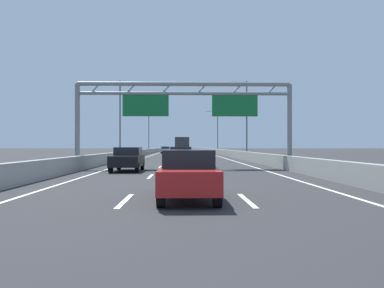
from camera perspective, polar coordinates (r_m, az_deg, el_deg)
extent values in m
plane|color=#2D2D30|center=(99.04, -1.29, -1.17)|extent=(260.00, 260.00, 0.00)
cube|color=white|center=(11.76, -9.76, -8.16)|extent=(0.16, 3.00, 0.01)
cube|color=white|center=(20.66, -6.09, -4.73)|extent=(0.16, 3.00, 0.01)
cube|color=white|center=(29.62, -4.65, -3.37)|extent=(0.16, 3.00, 0.01)
cube|color=white|center=(38.60, -3.88, -2.64)|extent=(0.16, 3.00, 0.01)
cube|color=white|center=(47.58, -3.40, -2.18)|extent=(0.16, 3.00, 0.01)
cube|color=white|center=(56.57, -3.07, -1.87)|extent=(0.16, 3.00, 0.01)
cube|color=white|center=(65.57, -2.83, -1.64)|extent=(0.16, 3.00, 0.01)
cube|color=white|center=(74.56, -2.65, -1.47)|extent=(0.16, 3.00, 0.01)
cube|color=white|center=(83.56, -2.51, -1.34)|extent=(0.16, 3.00, 0.01)
cube|color=white|center=(92.55, -2.40, -1.23)|extent=(0.16, 3.00, 0.01)
cube|color=white|center=(101.55, -2.31, -1.14)|extent=(0.16, 3.00, 0.01)
cube|color=white|center=(110.55, -2.23, -1.06)|extent=(0.16, 3.00, 0.01)
cube|color=white|center=(119.55, -2.16, -1.00)|extent=(0.16, 3.00, 0.01)
cube|color=white|center=(128.54, -2.10, -0.95)|extent=(0.16, 3.00, 0.01)
cube|color=white|center=(137.54, -2.05, -0.90)|extent=(0.16, 3.00, 0.01)
cube|color=white|center=(146.54, -2.01, -0.86)|extent=(0.16, 3.00, 0.01)
cube|color=white|center=(155.54, -1.97, -0.82)|extent=(0.16, 3.00, 0.01)
cube|color=white|center=(11.79, 8.00, -8.14)|extent=(0.16, 3.00, 0.01)
cube|color=white|center=(20.67, 3.93, -4.73)|extent=(0.16, 3.00, 0.01)
cube|color=white|center=(29.63, 2.33, -3.37)|extent=(0.16, 3.00, 0.01)
cube|color=white|center=(38.60, 1.47, -2.63)|extent=(0.16, 3.00, 0.01)
cube|color=white|center=(47.59, 0.94, -2.18)|extent=(0.16, 3.00, 0.01)
cube|color=white|center=(56.58, 0.58, -1.87)|extent=(0.16, 3.00, 0.01)
cube|color=white|center=(65.57, 0.31, -1.64)|extent=(0.16, 3.00, 0.01)
cube|color=white|center=(74.57, 0.11, -1.47)|extent=(0.16, 3.00, 0.01)
cube|color=white|center=(83.56, -0.04, -1.34)|extent=(0.16, 3.00, 0.01)
cube|color=white|center=(92.56, -0.17, -1.23)|extent=(0.16, 3.00, 0.01)
cube|color=white|center=(101.55, -0.27, -1.14)|extent=(0.16, 3.00, 0.01)
cube|color=white|center=(110.55, -0.36, -1.06)|extent=(0.16, 3.00, 0.01)
cube|color=white|center=(119.55, -0.44, -1.00)|extent=(0.16, 3.00, 0.01)
cube|color=white|center=(128.55, -0.50, -0.95)|extent=(0.16, 3.00, 0.01)
cube|color=white|center=(137.55, -0.56, -0.90)|extent=(0.16, 3.00, 0.01)
cube|color=white|center=(146.54, -0.60, -0.86)|extent=(0.16, 3.00, 0.01)
cube|color=white|center=(155.54, -0.65, -0.82)|extent=(0.16, 3.00, 0.01)
cube|color=white|center=(87.19, -4.73, -1.29)|extent=(0.16, 176.00, 0.01)
cube|color=white|center=(87.20, 2.17, -1.29)|extent=(0.16, 176.00, 0.01)
cube|color=#9E9E99|center=(109.24, -4.92, -0.83)|extent=(0.45, 220.00, 0.95)
cube|color=#9E9E99|center=(109.25, 2.33, -0.83)|extent=(0.45, 220.00, 0.95)
cylinder|color=gray|center=(30.04, -16.38, 2.59)|extent=(0.36, 0.36, 6.20)
cylinder|color=gray|center=(30.09, 14.04, 2.58)|extent=(0.36, 0.36, 6.20)
cylinder|color=gray|center=(29.34, -1.15, 8.74)|extent=(15.76, 0.32, 0.32)
cylinder|color=gray|center=(29.24, -1.15, 7.38)|extent=(15.76, 0.26, 0.26)
cylinder|color=gray|center=(29.99, -13.93, 7.87)|extent=(0.74, 0.10, 0.74)
cylinder|color=gray|center=(29.53, -8.90, 7.99)|extent=(0.74, 0.10, 0.74)
cylinder|color=gray|center=(29.31, -3.75, 8.05)|extent=(0.74, 0.10, 0.74)
cylinder|color=gray|center=(29.32, 1.44, 8.05)|extent=(0.74, 0.10, 0.74)
cylinder|color=gray|center=(29.56, 6.58, 7.98)|extent=(0.74, 0.10, 0.74)
cylinder|color=gray|center=(30.03, 11.60, 7.86)|extent=(0.74, 0.10, 0.74)
cube|color=#146B33|center=(29.26, -6.77, 5.60)|extent=(3.40, 0.12, 1.60)
cube|color=#146B33|center=(29.39, 6.26, 5.58)|extent=(3.40, 0.12, 1.60)
cylinder|color=slate|center=(48.16, -10.45, 3.49)|extent=(0.20, 0.20, 9.50)
cylinder|color=slate|center=(48.52, -9.14, 8.93)|extent=(2.20, 0.12, 0.12)
cube|color=#F2EAC6|center=(48.37, -7.84, 8.84)|extent=(0.56, 0.28, 0.20)
cylinder|color=slate|center=(48.19, 7.98, 3.49)|extent=(0.20, 0.20, 9.50)
cylinder|color=slate|center=(48.54, 6.68, 8.93)|extent=(2.20, 0.12, 0.12)
cube|color=#F2EAC6|center=(48.39, 5.38, 8.84)|extent=(0.56, 0.28, 0.20)
cylinder|color=slate|center=(87.75, -6.32, 1.82)|extent=(0.20, 0.20, 9.50)
cylinder|color=slate|center=(87.95, -5.60, 4.81)|extent=(2.20, 0.12, 0.12)
cube|color=#F2EAC6|center=(87.87, -4.88, 4.75)|extent=(0.56, 0.28, 0.20)
cylinder|color=slate|center=(87.77, 3.75, 1.81)|extent=(0.20, 0.20, 9.50)
cylinder|color=slate|center=(87.96, 3.04, 4.81)|extent=(2.20, 0.12, 0.12)
cube|color=#F2EAC6|center=(87.88, 2.32, 4.75)|extent=(0.56, 0.28, 0.20)
cube|color=#A8ADB2|center=(82.67, -3.90, -0.91)|extent=(1.87, 4.57, 0.65)
cube|color=black|center=(82.66, -3.90, -0.53)|extent=(1.65, 1.91, 0.46)
cylinder|color=black|center=(84.45, -4.41, -1.11)|extent=(0.22, 0.64, 0.64)
cylinder|color=black|center=(84.38, -3.28, -1.11)|extent=(0.22, 0.64, 0.64)
cylinder|color=black|center=(80.99, -4.54, -1.15)|extent=(0.22, 0.64, 0.64)
cylinder|color=black|center=(80.91, -3.37, -1.15)|extent=(0.22, 0.64, 0.64)
cube|color=red|center=(12.10, -0.56, -4.90)|extent=(1.70, 4.70, 0.65)
cube|color=black|center=(11.84, -0.54, -2.15)|extent=(1.50, 1.93, 0.53)
cylinder|color=black|center=(13.93, -3.72, -5.62)|extent=(0.22, 0.64, 0.64)
cylinder|color=black|center=(13.95, 2.40, -5.61)|extent=(0.22, 0.64, 0.64)
cylinder|color=black|center=(10.36, -4.55, -7.49)|extent=(0.22, 0.64, 0.64)
cylinder|color=black|center=(10.39, 3.70, -7.47)|extent=(0.22, 0.64, 0.64)
cube|color=#1E7A38|center=(81.08, -1.19, -0.93)|extent=(1.76, 4.34, 0.61)
cube|color=black|center=(80.57, -1.19, -0.53)|extent=(1.55, 1.91, 0.53)
cylinder|color=black|center=(82.71, -1.73, -1.13)|extent=(0.22, 0.64, 0.64)
cylinder|color=black|center=(82.71, -0.66, -1.13)|extent=(0.22, 0.64, 0.64)
cylinder|color=black|center=(79.47, -1.75, -1.17)|extent=(0.22, 0.64, 0.64)
cylinder|color=black|center=(79.47, -0.63, -1.17)|extent=(0.22, 0.64, 0.64)
cube|color=black|center=(25.24, -9.39, -2.43)|extent=(1.80, 4.11, 0.68)
cube|color=black|center=(25.55, -9.29, -1.06)|extent=(1.58, 1.91, 0.52)
cylinder|color=black|center=(26.86, -10.61, -3.02)|extent=(0.22, 0.64, 0.64)
cylinder|color=black|center=(26.65, -7.26, -3.04)|extent=(0.22, 0.64, 0.64)
cylinder|color=black|center=(23.90, -11.78, -3.36)|extent=(0.22, 0.64, 0.64)
cylinder|color=black|center=(23.67, -8.01, -3.40)|extent=(0.22, 0.64, 0.64)
cube|color=yellow|center=(29.62, -1.64, -2.07)|extent=(1.77, 4.39, 0.71)
cube|color=black|center=(29.34, -1.64, -0.90)|extent=(1.55, 2.02, 0.51)
cylinder|color=black|center=(31.29, -3.04, -2.62)|extent=(0.22, 0.64, 0.64)
cylinder|color=black|center=(31.28, -0.21, -2.62)|extent=(0.22, 0.64, 0.64)
cylinder|color=black|center=(28.00, -3.24, -2.91)|extent=(0.22, 0.64, 0.64)
cylinder|color=black|center=(28.00, -0.07, -2.91)|extent=(0.22, 0.64, 0.64)
cube|color=#2347AD|center=(88.62, -1.31, -0.85)|extent=(1.80, 4.61, 0.69)
cube|color=black|center=(88.93, -1.31, -0.45)|extent=(1.58, 2.05, 0.53)
cylinder|color=black|center=(90.39, -1.81, -1.05)|extent=(0.22, 0.64, 0.64)
cylinder|color=black|center=(90.39, -0.81, -1.05)|extent=(0.22, 0.64, 0.64)
cylinder|color=black|center=(86.87, -1.83, -1.09)|extent=(0.22, 0.64, 0.64)
cylinder|color=black|center=(86.87, -0.79, -1.09)|extent=(0.22, 0.64, 0.64)
cube|color=silver|center=(70.04, -1.45, -0.38)|extent=(2.34, 2.14, 1.92)
cube|color=#333338|center=(66.12, -1.45, -0.12)|extent=(2.34, 5.30, 2.53)
cylinder|color=black|center=(70.22, -2.29, -1.16)|extent=(0.28, 0.96, 0.96)
cylinder|color=black|center=(70.22, -0.60, -1.16)|extent=(0.28, 0.96, 0.96)
cylinder|color=black|center=(64.89, -2.37, -1.24)|extent=(0.28, 0.96, 0.96)
cylinder|color=black|center=(64.88, -0.54, -1.24)|extent=(0.28, 0.96, 0.96)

